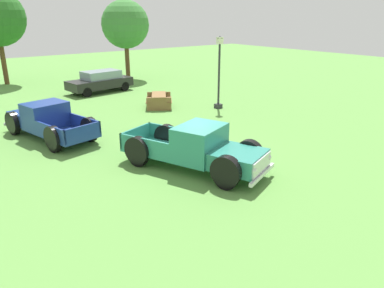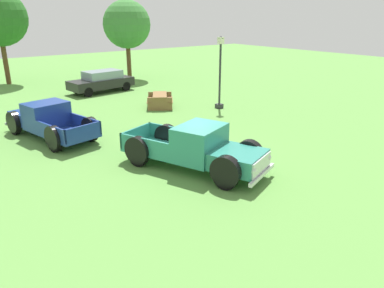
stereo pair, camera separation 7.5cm
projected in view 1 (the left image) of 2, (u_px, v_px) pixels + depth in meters
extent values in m
plane|color=#5B9342|center=(195.00, 157.00, 14.14)|extent=(80.00, 80.00, 0.00)
cube|color=#2D8475|center=(238.00, 160.00, 12.07)|extent=(2.06, 2.04, 0.58)
cube|color=silver|center=(262.00, 165.00, 11.67)|extent=(1.37, 0.57, 0.49)
sphere|color=silver|center=(268.00, 157.00, 12.18)|extent=(0.21, 0.21, 0.21)
sphere|color=silver|center=(253.00, 171.00, 11.15)|extent=(0.21, 0.21, 0.21)
cube|color=#2D8475|center=(200.00, 143.00, 12.69)|extent=(2.13, 1.90, 1.21)
cube|color=#8C9EA8|center=(216.00, 139.00, 12.28)|extent=(1.44, 0.57, 0.53)
cube|color=#2D8475|center=(159.00, 148.00, 13.76)|extent=(2.43, 2.69, 0.11)
cube|color=#2D8475|center=(171.00, 134.00, 14.32)|extent=(0.86, 2.10, 0.58)
cube|color=#2D8475|center=(144.00, 146.00, 12.98)|extent=(0.86, 2.10, 0.58)
cube|color=#2D8475|center=(136.00, 135.00, 14.18)|extent=(1.68, 0.70, 0.58)
cylinder|color=black|center=(249.00, 159.00, 12.88)|extent=(0.50, 0.83, 0.80)
cylinder|color=#B7B7BC|center=(249.00, 159.00, 12.88)|extent=(0.35, 0.39, 0.32)
cylinder|color=black|center=(249.00, 154.00, 12.81)|extent=(0.63, 1.05, 1.01)
cylinder|color=black|center=(226.00, 177.00, 11.46)|extent=(0.50, 0.83, 0.80)
cylinder|color=#B7B7BC|center=(226.00, 177.00, 11.45)|extent=(0.35, 0.39, 0.32)
cylinder|color=black|center=(226.00, 171.00, 11.39)|extent=(0.63, 1.05, 1.01)
cylinder|color=black|center=(167.00, 142.00, 14.62)|extent=(0.50, 0.83, 0.80)
cylinder|color=#B7B7BC|center=(167.00, 142.00, 14.63)|extent=(0.35, 0.39, 0.32)
cylinder|color=black|center=(166.00, 137.00, 14.55)|extent=(0.63, 1.05, 1.01)
cylinder|color=black|center=(138.00, 156.00, 13.20)|extent=(0.50, 0.83, 0.80)
cylinder|color=#B7B7BC|center=(138.00, 156.00, 13.19)|extent=(0.35, 0.39, 0.32)
cylinder|color=black|center=(138.00, 150.00, 13.13)|extent=(0.63, 1.05, 1.01)
cube|color=silver|center=(262.00, 174.00, 11.76)|extent=(1.84, 0.77, 0.13)
cube|color=navy|center=(31.00, 117.00, 17.14)|extent=(1.83, 1.81, 0.56)
cube|color=silver|center=(23.00, 114.00, 17.62)|extent=(1.37, 0.35, 0.47)
sphere|color=silver|center=(10.00, 116.00, 17.15)|extent=(0.20, 0.20, 0.20)
sphere|color=silver|center=(35.00, 111.00, 18.04)|extent=(0.20, 0.20, 0.20)
cube|color=navy|center=(46.00, 116.00, 16.17)|extent=(1.94, 1.65, 1.17)
cube|color=#8C9EA8|center=(38.00, 108.00, 16.46)|extent=(1.45, 0.35, 0.51)
cube|color=navy|center=(69.00, 135.00, 15.29)|extent=(2.11, 2.44, 0.10)
cube|color=navy|center=(50.00, 132.00, 14.60)|extent=(0.52, 2.11, 0.56)
cube|color=navy|center=(85.00, 123.00, 15.77)|extent=(0.52, 2.11, 0.56)
cube|color=navy|center=(83.00, 132.00, 14.56)|extent=(1.68, 0.43, 0.56)
cylinder|color=black|center=(14.00, 127.00, 16.62)|extent=(0.38, 0.80, 0.77)
cylinder|color=#B7B7BC|center=(13.00, 127.00, 16.61)|extent=(0.30, 0.35, 0.31)
cylinder|color=black|center=(13.00, 122.00, 16.55)|extent=(0.48, 1.01, 0.98)
cylinder|color=black|center=(49.00, 119.00, 17.85)|extent=(0.38, 0.80, 0.77)
cylinder|color=#B7B7BC|center=(49.00, 119.00, 17.85)|extent=(0.30, 0.35, 0.31)
cylinder|color=black|center=(48.00, 115.00, 17.78)|extent=(0.48, 1.01, 0.98)
cylinder|color=black|center=(54.00, 143.00, 14.54)|extent=(0.38, 0.80, 0.77)
cylinder|color=#B7B7BC|center=(54.00, 143.00, 14.54)|extent=(0.30, 0.35, 0.31)
cylinder|color=black|center=(53.00, 138.00, 14.48)|extent=(0.48, 1.01, 0.98)
cylinder|color=black|center=(90.00, 133.00, 15.77)|extent=(0.38, 0.80, 0.77)
cylinder|color=#B7B7BC|center=(90.00, 133.00, 15.78)|extent=(0.30, 0.35, 0.31)
cylinder|color=black|center=(90.00, 128.00, 15.71)|extent=(0.48, 1.01, 0.98)
cube|color=silver|center=(23.00, 120.00, 17.75)|extent=(1.84, 0.49, 0.12)
cube|color=black|center=(100.00, 83.00, 25.60)|extent=(4.60, 2.32, 0.60)
cube|color=#7F939E|center=(101.00, 75.00, 25.51)|extent=(2.63, 1.80, 0.55)
cylinder|color=black|center=(87.00, 92.00, 24.17)|extent=(0.66, 0.28, 0.64)
cylinder|color=black|center=(75.00, 89.00, 25.25)|extent=(0.66, 0.28, 0.64)
cylinder|color=black|center=(125.00, 86.00, 26.16)|extent=(0.66, 0.28, 0.64)
cylinder|color=black|center=(112.00, 83.00, 27.23)|extent=(0.66, 0.28, 0.64)
cube|color=#2D2D33|center=(218.00, 106.00, 21.42)|extent=(0.36, 0.36, 0.25)
cylinder|color=#2D2D33|center=(219.00, 75.00, 20.81)|extent=(0.12, 0.12, 3.39)
cube|color=#F2EACC|center=(220.00, 40.00, 20.18)|extent=(0.28, 0.28, 0.36)
cone|color=#2D2D33|center=(220.00, 37.00, 20.12)|extent=(0.32, 0.32, 0.14)
cube|color=olive|center=(159.00, 95.00, 21.40)|extent=(1.65, 1.95, 0.06)
cube|color=olive|center=(149.00, 100.00, 21.45)|extent=(1.21, 1.66, 0.05)
cube|color=olive|center=(169.00, 100.00, 21.55)|extent=(1.21, 1.66, 0.05)
cube|color=olive|center=(159.00, 98.00, 22.27)|extent=(1.22, 0.83, 0.75)
cube|color=olive|center=(159.00, 104.00, 20.77)|extent=(1.22, 0.83, 0.75)
cylinder|color=brown|center=(127.00, 61.00, 30.55)|extent=(0.36, 0.36, 2.95)
sphere|color=#3D7F38|center=(125.00, 24.00, 29.57)|extent=(3.81, 3.81, 3.81)
cylinder|color=brown|center=(4.00, 62.00, 28.18)|extent=(0.36, 0.36, 3.35)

